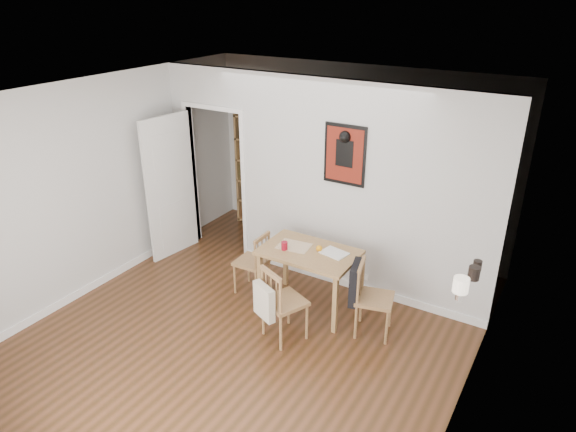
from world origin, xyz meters
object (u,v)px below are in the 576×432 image
Objects in this scene: chair_front at (284,302)px; ceramic_jar_a at (474,273)px; dining_table at (309,258)px; chair_right at (373,298)px; mantel_lamp at (461,286)px; notebook at (334,253)px; fireplace at (462,333)px; orange_fruit at (319,248)px; chair_left at (252,262)px; bookshelf at (260,172)px; ceramic_jar_b at (477,266)px; red_glass at (284,246)px.

chair_front is 1.99m from ceramic_jar_a.
ceramic_jar_a is at bearing -11.54° from dining_table.
chair_right is 1.48m from mantel_lamp.
dining_table is at bearing -161.75° from notebook.
fireplace reaches higher than orange_fruit.
chair_right is 0.69× the size of fireplace.
bookshelf is at bearing 120.58° from chair_left.
chair_front is at bearing -35.74° from chair_left.
ceramic_jar_b reaches higher than fireplace.
bookshelf is 2.64m from notebook.
red_glass is at bearing 120.61° from chair_front.
ceramic_jar_a reaches higher than dining_table.
chair_left is 2.79× the size of notebook.
chair_right is at bearing -0.91° from chair_left.
orange_fruit is at bearing 86.44° from chair_front.
mantel_lamp is 2.05× the size of ceramic_jar_b.
red_glass is at bearing -49.50° from bookshelf.
chair_right is at bearing 172.98° from ceramic_jar_b.
fireplace is at bearing 6.51° from chair_front.
chair_left is 2.09m from bookshelf.
orange_fruit is (0.04, 0.71, 0.34)m from chair_front.
ceramic_jar_a is (1.87, -0.38, 0.56)m from dining_table.
bookshelf reaches higher than fireplace.
chair_left is 8.31× the size of red_glass.
bookshelf is 4.43m from mantel_lamp.
chair_front is 12.29× the size of orange_fruit.
bookshelf reaches higher than chair_front.
ceramic_jar_a is at bearing -29.50° from bookshelf.
dining_table is 11.01× the size of ceramic_jar_b.
chair_left is at bearing 144.26° from chair_front.
chair_right is (1.62, -0.03, 0.04)m from chair_left.
dining_table is at bearing -152.35° from orange_fruit.
orange_fruit is at bearing 171.60° from ceramic_jar_b.
chair_left is at bearing -172.93° from orange_fruit.
fireplace is at bearing -13.56° from dining_table.
bookshelf is 2.39m from red_glass.
dining_table is 1.99m from ceramic_jar_a.
chair_right is 1.16m from red_glass.
bookshelf is at bearing 136.83° from dining_table.
ceramic_jar_a is at bearing -7.03° from chair_left.
bookshelf reaches higher than ceramic_jar_a.
ceramic_jar_a reaches higher than ceramic_jar_b.
bookshelf is 4.24m from ceramic_jar_a.
ceramic_jar_a reaches higher than chair_left.
notebook is at bearing 169.33° from ceramic_jar_b.
orange_fruit is 1.99m from mantel_lamp.
mantel_lamp reaches higher than chair_front.
dining_table is 5.38× the size of mantel_lamp.
chair_right is 1.32m from ceramic_jar_a.
mantel_lamp is (1.00, -0.69, 0.84)m from chair_right.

